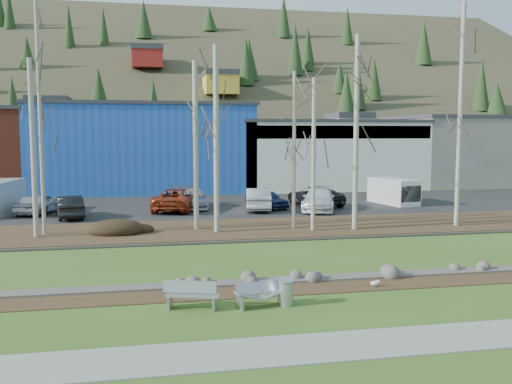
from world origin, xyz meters
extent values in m
plane|color=#39561C|center=(0.00, 0.00, 0.00)|extent=(200.00, 200.00, 0.00)
cube|color=slate|center=(0.00, -3.50, 0.02)|extent=(80.00, 2.00, 0.04)
cube|color=#382616|center=(0.00, 2.10, 0.01)|extent=(80.00, 1.80, 0.03)
cube|color=#382616|center=(0.00, 14.50, 0.07)|extent=(80.00, 7.00, 0.15)
cube|color=black|center=(0.00, 25.00, 0.07)|extent=(80.00, 14.00, 0.14)
cube|color=#184DAD|center=(-6.00, 39.00, 4.00)|extent=(20.00, 12.00, 8.00)
cube|color=#333338|center=(-6.00, 39.00, 8.15)|extent=(20.40, 12.24, 0.30)
cube|color=white|center=(12.00, 39.00, 3.25)|extent=(18.00, 12.00, 6.50)
cube|color=#333338|center=(12.00, 39.00, 6.65)|extent=(18.36, 12.24, 0.30)
cube|color=navy|center=(12.00, 33.10, 5.60)|extent=(17.64, 0.20, 1.20)
cube|color=slate|center=(28.00, 39.00, 3.50)|extent=(14.00, 12.00, 7.00)
cube|color=#333338|center=(28.00, 39.00, 7.15)|extent=(14.28, 12.24, 0.30)
cube|color=#A3A6A8|center=(-5.31, 0.67, 0.21)|extent=(0.23, 0.52, 0.42)
cube|color=#A3A6A8|center=(-3.95, 0.25, 0.21)|extent=(0.23, 0.52, 0.42)
cube|color=#A3A6A8|center=(-4.69, 0.66, 0.67)|extent=(1.67, 0.61, 0.38)
cube|color=#A3A6A8|center=(-4.63, 0.46, 0.43)|extent=(1.78, 0.96, 0.05)
cube|color=#A3A6A8|center=(-3.16, 0.14, 0.21)|extent=(0.19, 0.53, 0.42)
cube|color=#A3A6A8|center=(-1.77, 0.46, 0.21)|extent=(0.19, 0.53, 0.42)
cube|color=#A3A6A8|center=(-2.42, 0.50, 0.57)|extent=(1.71, 0.56, 0.37)
cube|color=gray|center=(-2.88, 0.20, 0.38)|extent=(0.91, 0.65, 0.31)
cube|color=gray|center=(-2.05, 0.39, 0.38)|extent=(0.91, 0.65, 0.31)
cylinder|color=#A3A6A8|center=(-1.63, 0.24, 0.40)|extent=(0.47, 0.47, 0.81)
cylinder|color=gold|center=(2.01, 1.71, 0.04)|extent=(0.01, 0.01, 0.09)
cylinder|color=gold|center=(2.01, 1.76, 0.04)|extent=(0.01, 0.01, 0.09)
ellipsoid|color=white|center=(2.04, 1.73, 0.14)|extent=(0.31, 0.18, 0.18)
cube|color=gray|center=(2.04, 1.73, 0.18)|extent=(0.21, 0.16, 0.02)
sphere|color=white|center=(2.16, 1.68, 0.22)|extent=(0.10, 0.10, 0.10)
cone|color=gold|center=(2.22, 1.66, 0.22)|extent=(0.06, 0.05, 0.03)
ellipsoid|color=black|center=(-7.53, 14.02, 0.44)|extent=(2.92, 2.06, 0.57)
cylinder|color=#A29C92|center=(-11.60, 13.83, 4.73)|extent=(0.26, 0.26, 9.17)
cylinder|color=#A29C92|center=(-11.32, 14.58, 6.21)|extent=(0.20, 0.20, 12.12)
cylinder|color=#A29C92|center=(-3.18, 14.63, 4.82)|extent=(0.29, 0.29, 9.33)
cylinder|color=#A29C92|center=(-2.18, 13.48, 5.16)|extent=(0.30, 0.30, 10.02)
cylinder|color=#A29C92|center=(2.25, 13.85, 4.54)|extent=(0.20, 0.20, 8.79)
cylinder|color=#A29C92|center=(3.13, 12.95, 4.33)|extent=(0.23, 0.23, 8.36)
cylinder|color=#A29C92|center=(5.55, 12.89, 5.52)|extent=(0.28, 0.28, 10.74)
cylinder|color=#A29C92|center=(11.86, 12.92, 6.51)|extent=(0.26, 0.26, 12.72)
imported|color=silver|center=(-12.86, 22.76, 0.83)|extent=(2.68, 4.35, 1.38)
imported|color=black|center=(-10.73, 20.50, 0.86)|extent=(2.33, 4.56, 1.43)
imported|color=#A13A1C|center=(-3.78, 22.65, 0.92)|extent=(4.05, 6.13, 1.56)
imported|color=#94949C|center=(-3.19, 23.76, 0.88)|extent=(2.13, 5.11, 1.48)
imported|color=navy|center=(2.60, 22.58, 0.81)|extent=(2.94, 4.24, 1.34)
imported|color=silver|center=(1.79, 21.69, 0.92)|extent=(2.40, 4.95, 1.56)
imported|color=#232326|center=(6.41, 23.28, 0.86)|extent=(3.70, 5.66, 1.45)
imported|color=white|center=(5.94, 20.74, 0.91)|extent=(3.92, 5.75, 1.55)
imported|color=#94949C|center=(-2.69, 23.76, 0.88)|extent=(2.13, 5.11, 1.48)
imported|color=silver|center=(-13.12, 22.76, 0.83)|extent=(2.68, 4.35, 1.38)
cube|color=white|center=(12.65, 23.26, 1.10)|extent=(2.62, 4.64, 1.91)
cube|color=black|center=(12.98, 21.56, 1.10)|extent=(1.87, 1.22, 1.18)
camera|label=1|loc=(-6.08, -17.13, 5.54)|focal=40.00mm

